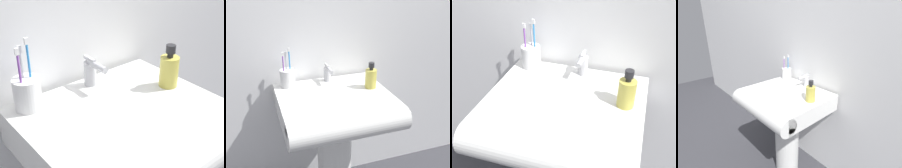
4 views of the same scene
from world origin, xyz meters
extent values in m
plane|color=#38383D|center=(0.00, 0.00, 0.00)|extent=(6.00, 6.00, 0.00)
cube|color=white|center=(0.00, 0.29, 1.20)|extent=(5.00, 0.05, 2.40)
cylinder|color=white|center=(0.00, 0.00, 0.32)|extent=(0.20, 0.20, 0.63)
cube|color=white|center=(0.00, 0.00, 0.69)|extent=(0.59, 0.48, 0.12)
cylinder|color=white|center=(0.00, -0.24, 0.69)|extent=(0.59, 0.12, 0.12)
cylinder|color=#B7B7BC|center=(0.02, 0.19, 0.80)|extent=(0.04, 0.04, 0.08)
cylinder|color=#B7B7BC|center=(0.02, 0.15, 0.84)|extent=(0.02, 0.09, 0.02)
cube|color=#B7B7BC|center=(0.02, 0.19, 0.85)|extent=(0.01, 0.06, 0.01)
cylinder|color=white|center=(-0.22, 0.19, 0.81)|extent=(0.08, 0.08, 0.10)
cylinder|color=purple|center=(-0.23, 0.18, 0.86)|extent=(0.01, 0.01, 0.17)
cube|color=white|center=(-0.23, 0.18, 0.95)|extent=(0.01, 0.01, 0.02)
cylinder|color=#338CD8|center=(-0.20, 0.19, 0.87)|extent=(0.01, 0.01, 0.19)
cube|color=white|center=(-0.20, 0.19, 0.97)|extent=(0.01, 0.01, 0.02)
cylinder|color=white|center=(-0.22, 0.20, 0.85)|extent=(0.01, 0.01, 0.16)
cube|color=white|center=(-0.22, 0.20, 0.95)|extent=(0.01, 0.01, 0.02)
cylinder|color=gold|center=(0.22, 0.02, 0.81)|extent=(0.06, 0.06, 0.11)
cylinder|color=#262628|center=(0.22, 0.02, 0.87)|extent=(0.02, 0.02, 0.01)
cylinder|color=#262628|center=(0.22, 0.02, 0.89)|extent=(0.03, 0.03, 0.03)
camera|label=1|loc=(-0.58, -0.66, 1.32)|focal=55.00mm
camera|label=2|loc=(-0.42, -1.29, 1.41)|focal=45.00mm
camera|label=3|loc=(0.25, -0.83, 1.38)|focal=45.00mm
camera|label=4|loc=(0.91, -0.79, 1.30)|focal=28.00mm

